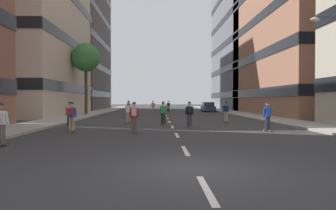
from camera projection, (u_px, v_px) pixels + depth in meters
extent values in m
plane|color=#333335|center=(166.00, 115.00, 38.50)|extent=(180.06, 180.06, 0.00)
cube|color=#9E9991|center=(92.00, 113.00, 41.91)|extent=(3.29, 82.53, 0.14)
cube|color=#9E9991|center=(237.00, 113.00, 42.58)|extent=(3.29, 82.53, 0.14)
cube|color=silver|center=(207.00, 189.00, 6.51)|extent=(0.16, 2.20, 0.01)
cube|color=silver|center=(185.00, 150.00, 11.51)|extent=(0.16, 2.20, 0.01)
cube|color=silver|center=(177.00, 135.00, 16.51)|extent=(0.16, 2.20, 0.01)
cube|color=silver|center=(172.00, 127.00, 21.50)|extent=(0.16, 2.20, 0.01)
cube|color=silver|center=(170.00, 122.00, 26.50)|extent=(0.16, 2.20, 0.01)
cube|color=silver|center=(168.00, 118.00, 31.50)|extent=(0.16, 2.20, 0.01)
cube|color=silver|center=(166.00, 116.00, 36.49)|extent=(0.16, 2.20, 0.01)
cube|color=silver|center=(165.00, 114.00, 41.49)|extent=(0.16, 2.20, 0.01)
cube|color=silver|center=(164.00, 112.00, 46.48)|extent=(0.16, 2.20, 0.01)
cube|color=silver|center=(164.00, 111.00, 51.48)|extent=(0.16, 2.20, 0.01)
cube|color=silver|center=(163.00, 110.00, 56.48)|extent=(0.16, 2.20, 0.01)
cube|color=silver|center=(163.00, 109.00, 61.47)|extent=(0.16, 2.20, 0.01)
cube|color=silver|center=(162.00, 109.00, 66.47)|extent=(0.16, 2.20, 0.01)
cube|color=silver|center=(162.00, 108.00, 71.47)|extent=(0.16, 2.20, 0.01)
cube|color=#BCB29E|center=(18.00, 25.00, 38.33)|extent=(13.53, 21.03, 22.40)
cube|color=black|center=(19.00, 88.00, 38.46)|extent=(13.65, 21.15, 1.10)
cube|color=black|center=(19.00, 43.00, 38.37)|extent=(13.65, 21.15, 1.10)
cube|color=#4C4744|center=(67.00, 32.00, 58.74)|extent=(13.53, 21.08, 29.46)
cube|color=black|center=(67.00, 94.00, 58.94)|extent=(13.65, 21.20, 1.10)
cube|color=black|center=(67.00, 69.00, 58.86)|extent=(13.65, 21.20, 1.10)
cube|color=black|center=(67.00, 43.00, 58.77)|extent=(13.65, 21.20, 1.10)
cube|color=black|center=(67.00, 17.00, 58.69)|extent=(13.65, 21.20, 1.10)
cube|color=black|center=(308.00, 93.00, 39.71)|extent=(13.65, 24.07, 1.10)
cube|color=black|center=(308.00, 57.00, 39.63)|extent=(13.65, 24.07, 1.10)
cube|color=black|center=(308.00, 21.00, 39.55)|extent=(13.65, 24.07, 1.10)
cube|color=slate|center=(257.00, 12.00, 59.91)|extent=(13.53, 23.91, 37.93)
cube|color=black|center=(257.00, 95.00, 60.18)|extent=(13.65, 24.03, 1.10)
cube|color=black|center=(257.00, 71.00, 60.10)|extent=(13.65, 24.03, 1.10)
cube|color=black|center=(257.00, 46.00, 60.02)|extent=(13.65, 24.03, 1.10)
cube|color=black|center=(257.00, 22.00, 59.94)|extent=(13.65, 24.03, 1.10)
cube|color=navy|center=(208.00, 108.00, 49.43)|extent=(1.80, 4.40, 0.70)
cube|color=#2D3338|center=(208.00, 104.00, 49.27)|extent=(1.60, 2.10, 0.64)
cylinder|color=black|center=(202.00, 109.00, 50.86)|extent=(0.22, 0.64, 0.64)
cylinder|color=black|center=(211.00, 109.00, 50.91)|extent=(0.22, 0.64, 0.64)
cylinder|color=black|center=(204.00, 110.00, 47.96)|extent=(0.22, 0.64, 0.64)
cylinder|color=black|center=(215.00, 110.00, 48.01)|extent=(0.22, 0.64, 0.64)
cylinder|color=#4C3823|center=(86.00, 91.00, 38.27)|extent=(0.36, 0.36, 5.77)
sphere|color=#387A3D|center=(86.00, 57.00, 38.20)|extent=(3.49, 3.49, 3.49)
cylinder|color=#3F3F44|center=(331.00, 17.00, 17.27)|extent=(1.80, 0.10, 0.10)
ellipsoid|color=silver|center=(315.00, 19.00, 17.25)|extent=(0.50, 0.30, 0.24)
cube|color=brown|center=(268.00, 130.00, 18.48)|extent=(0.38, 0.92, 0.02)
cylinder|color=#D8BF4C|center=(265.00, 130.00, 18.79)|extent=(0.19, 0.11, 0.07)
cylinder|color=#D8BF4C|center=(271.00, 131.00, 18.17)|extent=(0.19, 0.11, 0.07)
cylinder|color=#2D334C|center=(266.00, 123.00, 18.45)|extent=(0.17, 0.17, 0.80)
cylinder|color=#2D334C|center=(269.00, 123.00, 18.50)|extent=(0.17, 0.17, 0.80)
cube|color=blue|center=(268.00, 112.00, 18.46)|extent=(0.35, 0.26, 0.55)
cylinder|color=blue|center=(264.00, 112.00, 18.46)|extent=(0.13, 0.24, 0.55)
cylinder|color=blue|center=(271.00, 112.00, 18.57)|extent=(0.13, 0.24, 0.55)
sphere|color=tan|center=(268.00, 104.00, 18.48)|extent=(0.22, 0.22, 0.22)
sphere|color=black|center=(268.00, 103.00, 18.48)|extent=(0.21, 0.21, 0.21)
cube|color=brown|center=(72.00, 131.00, 18.02)|extent=(0.23, 0.91, 0.02)
cylinder|color=#D8BF4C|center=(73.00, 131.00, 18.34)|extent=(0.18, 0.08, 0.07)
cylinder|color=#D8BF4C|center=(70.00, 132.00, 17.70)|extent=(0.18, 0.08, 0.07)
cylinder|color=tan|center=(70.00, 124.00, 18.01)|extent=(0.14, 0.14, 0.80)
cylinder|color=tan|center=(73.00, 124.00, 18.02)|extent=(0.14, 0.14, 0.80)
cube|color=blue|center=(72.00, 112.00, 18.00)|extent=(0.33, 0.21, 0.55)
cylinder|color=blue|center=(68.00, 113.00, 18.04)|extent=(0.10, 0.23, 0.55)
cylinder|color=blue|center=(76.00, 113.00, 18.07)|extent=(0.10, 0.23, 0.55)
sphere|color=tan|center=(72.00, 104.00, 18.01)|extent=(0.22, 0.22, 0.22)
sphere|color=black|center=(72.00, 104.00, 18.01)|extent=(0.21, 0.21, 0.21)
cube|color=#A52626|center=(71.00, 112.00, 17.82)|extent=(0.27, 0.17, 0.40)
cube|color=brown|center=(168.00, 112.00, 46.46)|extent=(0.33, 0.92, 0.02)
cylinder|color=#D8BF4C|center=(168.00, 112.00, 46.77)|extent=(0.19, 0.10, 0.07)
cylinder|color=#D8BF4C|center=(169.00, 112.00, 46.14)|extent=(0.19, 0.10, 0.07)
cylinder|color=black|center=(168.00, 109.00, 46.43)|extent=(0.16, 0.16, 0.80)
cylinder|color=black|center=(169.00, 109.00, 46.47)|extent=(0.16, 0.16, 0.80)
cube|color=white|center=(168.00, 105.00, 46.44)|extent=(0.35, 0.25, 0.55)
cylinder|color=white|center=(167.00, 105.00, 46.45)|extent=(0.12, 0.24, 0.55)
cylinder|color=white|center=(170.00, 105.00, 46.53)|extent=(0.12, 0.24, 0.55)
sphere|color=tan|center=(168.00, 102.00, 46.45)|extent=(0.22, 0.22, 0.22)
sphere|color=black|center=(168.00, 101.00, 46.45)|extent=(0.21, 0.21, 0.21)
cube|color=black|center=(169.00, 104.00, 46.26)|extent=(0.28, 0.20, 0.40)
cube|color=brown|center=(1.00, 145.00, 12.46)|extent=(0.22, 0.90, 0.02)
cylinder|color=#D8BF4C|center=(6.00, 145.00, 12.78)|extent=(0.18, 0.07, 0.07)
cylinder|color=#594C47|center=(4.00, 134.00, 12.46)|extent=(0.14, 0.14, 0.80)
cube|color=white|center=(1.00, 118.00, 12.44)|extent=(0.32, 0.21, 0.55)
cylinder|color=white|center=(7.00, 118.00, 12.50)|extent=(0.09, 0.23, 0.55)
sphere|color=#997051|center=(1.00, 107.00, 12.46)|extent=(0.22, 0.22, 0.22)
sphere|color=black|center=(1.00, 105.00, 12.46)|extent=(0.21, 0.21, 0.21)
cube|color=brown|center=(129.00, 111.00, 48.60)|extent=(0.30, 0.92, 0.02)
cylinder|color=#D8BF4C|center=(129.00, 112.00, 48.92)|extent=(0.19, 0.09, 0.07)
cylinder|color=#D8BF4C|center=(128.00, 112.00, 48.29)|extent=(0.19, 0.09, 0.07)
cylinder|color=tan|center=(128.00, 109.00, 48.60)|extent=(0.15, 0.15, 0.80)
cylinder|color=tan|center=(129.00, 109.00, 48.59)|extent=(0.15, 0.15, 0.80)
cube|color=blue|center=(129.00, 104.00, 48.58)|extent=(0.34, 0.24, 0.55)
cylinder|color=blue|center=(127.00, 105.00, 48.65)|extent=(0.12, 0.24, 0.55)
cylinder|color=blue|center=(130.00, 105.00, 48.62)|extent=(0.12, 0.24, 0.55)
sphere|color=beige|center=(129.00, 102.00, 48.60)|extent=(0.22, 0.22, 0.22)
sphere|color=black|center=(129.00, 101.00, 48.60)|extent=(0.21, 0.21, 0.21)
cube|color=brown|center=(163.00, 123.00, 23.71)|extent=(0.22, 0.91, 0.02)
cylinder|color=#D8BF4C|center=(163.00, 124.00, 24.03)|extent=(0.18, 0.07, 0.07)
cylinder|color=#D8BF4C|center=(163.00, 124.00, 23.40)|extent=(0.18, 0.07, 0.07)
cylinder|color=black|center=(162.00, 118.00, 23.70)|extent=(0.14, 0.14, 0.80)
cylinder|color=black|center=(164.00, 118.00, 23.71)|extent=(0.14, 0.14, 0.80)
cube|color=green|center=(163.00, 109.00, 23.70)|extent=(0.33, 0.21, 0.55)
cylinder|color=green|center=(160.00, 110.00, 23.73)|extent=(0.10, 0.23, 0.55)
cylinder|color=green|center=(166.00, 110.00, 23.76)|extent=(0.10, 0.23, 0.55)
sphere|color=#997051|center=(163.00, 103.00, 23.71)|extent=(0.22, 0.22, 0.22)
sphere|color=black|center=(163.00, 103.00, 23.71)|extent=(0.21, 0.21, 0.21)
cube|color=brown|center=(70.00, 127.00, 20.89)|extent=(0.37, 0.92, 0.02)
cylinder|color=#D8BF4C|center=(70.00, 127.00, 21.21)|extent=(0.19, 0.10, 0.07)
cylinder|color=#D8BF4C|center=(69.00, 128.00, 20.58)|extent=(0.19, 0.10, 0.07)
cylinder|color=#2D334C|center=(68.00, 120.00, 20.87)|extent=(0.16, 0.16, 0.80)
cylinder|color=#2D334C|center=(71.00, 120.00, 20.91)|extent=(0.16, 0.16, 0.80)
cube|color=orange|center=(70.00, 111.00, 20.87)|extent=(0.35, 0.26, 0.55)
cylinder|color=orange|center=(66.00, 111.00, 20.87)|extent=(0.13, 0.24, 0.55)
cylinder|color=orange|center=(73.00, 111.00, 20.97)|extent=(0.13, 0.24, 0.55)
sphere|color=tan|center=(69.00, 104.00, 20.89)|extent=(0.22, 0.22, 0.22)
sphere|color=black|center=(69.00, 103.00, 20.89)|extent=(0.21, 0.21, 0.21)
cube|color=brown|center=(128.00, 122.00, 24.71)|extent=(0.29, 0.92, 0.02)
cylinder|color=#D8BF4C|center=(129.00, 123.00, 25.03)|extent=(0.19, 0.09, 0.07)
cylinder|color=#D8BF4C|center=(128.00, 123.00, 24.39)|extent=(0.19, 0.09, 0.07)
cylinder|color=tan|center=(127.00, 117.00, 24.71)|extent=(0.15, 0.15, 0.80)
cylinder|color=tan|center=(130.00, 117.00, 24.70)|extent=(0.15, 0.15, 0.80)
cube|color=white|center=(128.00, 109.00, 24.69)|extent=(0.34, 0.23, 0.55)
cylinder|color=white|center=(126.00, 109.00, 24.76)|extent=(0.11, 0.24, 0.55)
cylinder|color=white|center=(131.00, 109.00, 24.72)|extent=(0.11, 0.24, 0.55)
sphere|color=beige|center=(128.00, 103.00, 24.70)|extent=(0.22, 0.22, 0.22)
sphere|color=black|center=(128.00, 103.00, 24.70)|extent=(0.21, 0.21, 0.21)
cube|color=brown|center=(189.00, 126.00, 21.43)|extent=(0.20, 0.90, 0.02)
cylinder|color=#D8BF4C|center=(189.00, 126.00, 21.75)|extent=(0.18, 0.07, 0.07)
cylinder|color=#D8BF4C|center=(190.00, 127.00, 21.11)|extent=(0.18, 0.07, 0.07)
cylinder|color=#2D334C|center=(188.00, 120.00, 21.42)|extent=(0.14, 0.14, 0.80)
cylinder|color=#2D334C|center=(191.00, 120.00, 21.42)|extent=(0.14, 0.14, 0.80)
cube|color=black|center=(189.00, 110.00, 21.41)|extent=(0.32, 0.20, 0.55)
cylinder|color=black|center=(186.00, 111.00, 21.45)|extent=(0.09, 0.23, 0.55)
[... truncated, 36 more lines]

